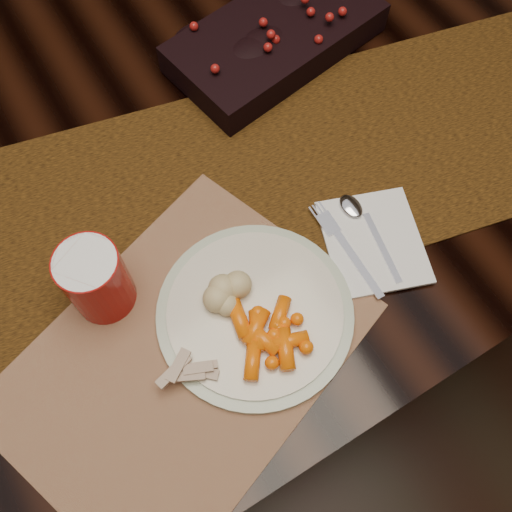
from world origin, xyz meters
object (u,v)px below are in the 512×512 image
placemat_main (183,357)px  dinner_plate (255,313)px  red_cup (96,280)px  mashed_potatoes (224,292)px  dining_table (182,255)px  turkey_shreds (188,370)px  centerpiece (276,34)px  napkin (373,242)px  baby_carrots (267,334)px

placemat_main → dinner_plate: 0.11m
dinner_plate → red_cup: bearing=141.4°
mashed_potatoes → dinner_plate: bearing=-56.1°
dining_table → turkey_shreds: bearing=-109.1°
centerpiece → mashed_potatoes: centerpiece is taller
red_cup → turkey_shreds: bearing=-73.3°
centerpiece → placemat_main: bearing=-134.5°
placemat_main → red_cup: (-0.05, 0.12, 0.06)m
centerpiece → mashed_potatoes: 0.45m
dining_table → napkin: size_ratio=11.99×
placemat_main → dining_table: bearing=50.3°
placemat_main → dinner_plate: dinner_plate is taller
mashed_potatoes → napkin: 0.22m
dining_table → turkey_shreds: 0.53m
baby_carrots → napkin: 0.20m
dining_table → baby_carrots: size_ratio=17.54×
dining_table → centerpiece: size_ratio=5.33×
mashed_potatoes → napkin: bearing=-7.9°
baby_carrots → red_cup: size_ratio=0.95×
centerpiece → red_cup: 0.49m
mashed_potatoes → napkin: mashed_potatoes is taller
placemat_main → red_cup: red_cup is taller
dinner_plate → red_cup: (-0.15, 0.12, 0.05)m
red_cup → placemat_main: bearing=-68.9°
placemat_main → napkin: bearing=-18.4°
mashed_potatoes → red_cup: bearing=146.2°
baby_carrots → red_cup: (-0.15, 0.16, 0.03)m
dining_table → centerpiece: (0.26, 0.07, 0.41)m
mashed_potatoes → turkey_shreds: mashed_potatoes is taller
placemat_main → red_cup: bearing=91.4°
mashed_potatoes → red_cup: 0.16m
dining_table → napkin: 0.52m
mashed_potatoes → turkey_shreds: bearing=-144.6°
dinner_plate → baby_carrots: 0.04m
centerpiece → dinner_plate: 0.46m
dinner_plate → placemat_main: bearing=-179.3°
dining_table → placemat_main: (-0.11, -0.31, 0.38)m
placemat_main → turkey_shreds: (-0.00, -0.02, 0.02)m
dining_table → dinner_plate: size_ratio=7.08×
turkey_shreds → placemat_main: bearing=81.8°
mashed_potatoes → napkin: size_ratio=0.48×
dining_table → placemat_main: 0.50m
dining_table → red_cup: red_cup is taller
dinner_plate → turkey_shreds: size_ratio=3.97×
napkin → red_cup: red_cup is taller
centerpiece → red_cup: red_cup is taller
turkey_shreds → dining_table: bearing=70.9°
dinner_plate → red_cup: red_cup is taller
placemat_main → mashed_potatoes: (0.08, 0.04, 0.04)m
baby_carrots → dinner_plate: bearing=82.7°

